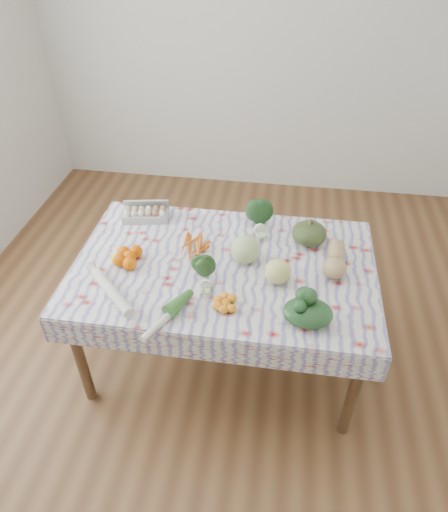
% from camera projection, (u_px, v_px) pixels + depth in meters
% --- Properties ---
extents(ground, '(4.50, 4.50, 0.00)m').
position_uv_depth(ground, '(224.00, 353.00, 3.00)').
color(ground, brown).
rests_on(ground, ground).
extents(wall_back, '(4.00, 0.04, 2.80)m').
position_uv_depth(wall_back, '(263.00, 37.00, 3.85)').
color(wall_back, silver).
rests_on(wall_back, ground).
extents(dining_table, '(1.60, 1.00, 0.75)m').
position_uv_depth(dining_table, '(224.00, 275.00, 2.57)').
color(dining_table, brown).
rests_on(dining_table, ground).
extents(tablecloth, '(1.66, 1.06, 0.01)m').
position_uv_depth(tablecloth, '(224.00, 265.00, 2.52)').
color(tablecloth, silver).
rests_on(tablecloth, dining_table).
extents(egg_carton, '(0.30, 0.16, 0.08)m').
position_uv_depth(egg_carton, '(145.00, 215.00, 2.83)').
color(egg_carton, '#B3B3AE').
rests_on(egg_carton, tablecloth).
extents(carrot_bunch, '(0.27, 0.26, 0.04)m').
position_uv_depth(carrot_bunch, '(193.00, 247.00, 2.61)').
color(carrot_bunch, orange).
rests_on(carrot_bunch, tablecloth).
extents(kale_bunch, '(0.23, 0.22, 0.16)m').
position_uv_depth(kale_bunch, '(257.00, 219.00, 2.72)').
color(kale_bunch, '#1B3D19').
rests_on(kale_bunch, tablecloth).
extents(kabocha_squash, '(0.21, 0.21, 0.13)m').
position_uv_depth(kabocha_squash, '(309.00, 233.00, 2.63)').
color(kabocha_squash, '#3A4C23').
rests_on(kabocha_squash, tablecloth).
extents(cabbage, '(0.17, 0.17, 0.16)m').
position_uv_depth(cabbage, '(245.00, 249.00, 2.49)').
color(cabbage, '#B5CC83').
rests_on(cabbage, tablecloth).
extents(butternut_squash, '(0.15, 0.28, 0.12)m').
position_uv_depth(butternut_squash, '(335.00, 259.00, 2.46)').
color(butternut_squash, tan).
rests_on(butternut_squash, tablecloth).
extents(orange_cluster, '(0.23, 0.23, 0.08)m').
position_uv_depth(orange_cluster, '(130.00, 257.00, 2.51)').
color(orange_cluster, '#EB6001').
rests_on(orange_cluster, tablecloth).
extents(broccoli, '(0.18, 0.18, 0.11)m').
position_uv_depth(broccoli, '(206.00, 276.00, 2.36)').
color(broccoli, '#23461C').
rests_on(broccoli, tablecloth).
extents(mandarin_cluster, '(0.17, 0.17, 0.05)m').
position_uv_depth(mandarin_cluster, '(226.00, 302.00, 2.25)').
color(mandarin_cluster, orange).
rests_on(mandarin_cluster, tablecloth).
extents(grapefruit, '(0.18, 0.18, 0.14)m').
position_uv_depth(grapefruit, '(278.00, 272.00, 2.37)').
color(grapefruit, '#D8D36F').
rests_on(grapefruit, tablecloth).
extents(spinach_bag, '(0.27, 0.23, 0.11)m').
position_uv_depth(spinach_bag, '(308.00, 313.00, 2.16)').
color(spinach_bag, '#18381A').
rests_on(spinach_bag, tablecloth).
extents(daikon, '(0.33, 0.33, 0.06)m').
position_uv_depth(daikon, '(112.00, 291.00, 2.31)').
color(daikon, silver).
rests_on(daikon, tablecloth).
extents(leek, '(0.19, 0.33, 0.04)m').
position_uv_depth(leek, '(167.00, 316.00, 2.19)').
color(leek, silver).
rests_on(leek, tablecloth).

